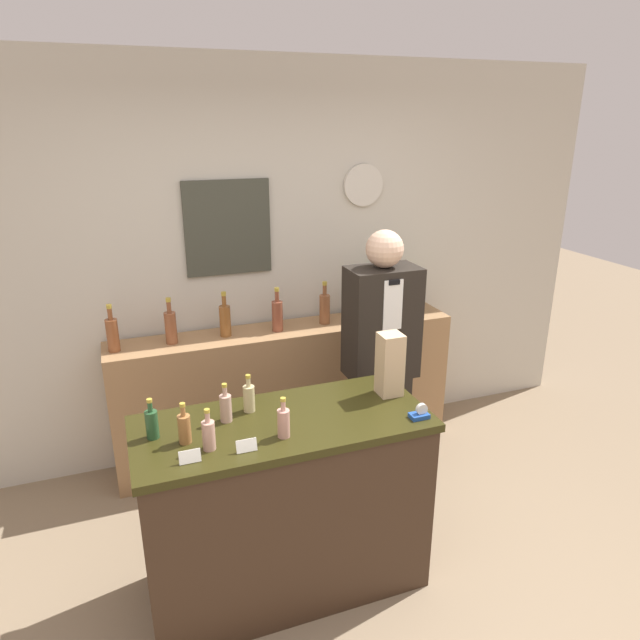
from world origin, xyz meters
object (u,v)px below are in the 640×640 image
Objects in this scene: shopkeeper at (380,366)px; potted_plant at (397,289)px; paper_bag at (390,364)px; tape_dispenser at (420,413)px.

shopkeeper is 0.79m from potted_plant.
potted_plant is at bearing 60.85° from paper_bag.
potted_plant is at bearing 55.26° from shopkeeper.
shopkeeper is 0.88m from tape_dispenser.
paper_bag is 0.31m from tape_dispenser.
shopkeeper is at bearing 76.16° from tape_dispenser.
tape_dispenser is at bearing -113.43° from potted_plant.
shopkeeper is 4.91× the size of potted_plant.
tape_dispenser is (-0.21, -0.84, 0.14)m from shopkeeper.
potted_plant is 1.58m from tape_dispenser.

